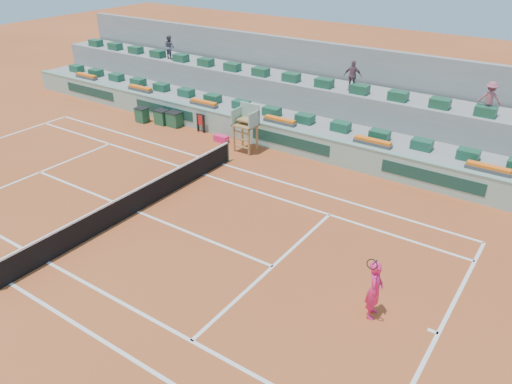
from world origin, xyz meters
TOP-DOWN VIEW (x-y plane):
  - ground at (0.00, 0.00)m, footprint 90.00×90.00m
  - seating_tier_lower at (0.00, 10.70)m, footprint 36.00×4.00m
  - seating_tier_upper at (0.00, 12.30)m, footprint 36.00×2.40m
  - stadium_back_wall at (0.00, 13.90)m, footprint 36.00×0.40m
  - player_bag at (-1.76, 7.66)m, footprint 0.80×0.36m
  - spectator_left at (-9.07, 11.87)m, footprint 0.79×0.67m
  - spectator_mid at (3.47, 11.92)m, footprint 0.96×0.57m
  - spectator_right at (10.02, 11.89)m, footprint 1.06×0.73m
  - court_lines at (0.00, 0.00)m, footprint 23.89×11.09m
  - tennis_net at (0.00, 0.00)m, footprint 0.10×11.97m
  - advertising_hoarding at (0.02, 8.50)m, footprint 36.00×0.34m
  - umpire_chair at (0.00, 7.50)m, footprint 1.10×0.90m
  - seat_row_lower at (0.00, 9.80)m, footprint 32.90×0.60m
  - seat_row_upper at (0.00, 11.70)m, footprint 32.90×0.60m
  - flower_planters at (-1.50, 9.00)m, footprint 26.80×0.36m
  - drink_cooler_a at (-5.39, 8.03)m, footprint 0.82×0.71m
  - drink_cooler_b at (-6.22, 7.87)m, footprint 0.74×0.64m
  - drink_cooler_c at (-7.42, 7.49)m, footprint 0.68×0.59m
  - towel_rack at (-3.57, 8.16)m, footprint 0.58×0.10m
  - tennis_player at (10.03, -0.34)m, footprint 0.58×0.94m

SIDE VIEW (x-z plane):
  - ground at x=0.00m, z-range 0.00..0.00m
  - court_lines at x=0.00m, z-range 0.00..0.01m
  - player_bag at x=-1.76m, z-range 0.00..0.36m
  - drink_cooler_a at x=-5.39m, z-range 0.00..0.84m
  - drink_cooler_b at x=-6.22m, z-range 0.00..0.84m
  - drink_cooler_c at x=-7.42m, z-range 0.00..0.84m
  - tennis_net at x=0.00m, z-range -0.02..1.08m
  - seating_tier_lower at x=0.00m, z-range 0.00..1.20m
  - towel_rack at x=-3.57m, z-range 0.09..1.12m
  - advertising_hoarding at x=0.02m, z-range 0.00..1.26m
  - tennis_player at x=10.03m, z-range -0.20..2.07m
  - seating_tier_upper at x=0.00m, z-range 0.00..2.60m
  - flower_planters at x=-1.50m, z-range 1.19..1.47m
  - seat_row_lower at x=0.00m, z-range 1.20..1.64m
  - umpire_chair at x=0.00m, z-range 0.34..2.74m
  - stadium_back_wall at x=0.00m, z-range 0.00..4.40m
  - seat_row_upper at x=0.00m, z-range 2.60..3.04m
  - spectator_left at x=-9.07m, z-range 2.60..4.04m
  - spectator_right at x=10.02m, z-range 2.60..4.11m
  - spectator_mid at x=3.47m, z-range 2.60..4.13m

